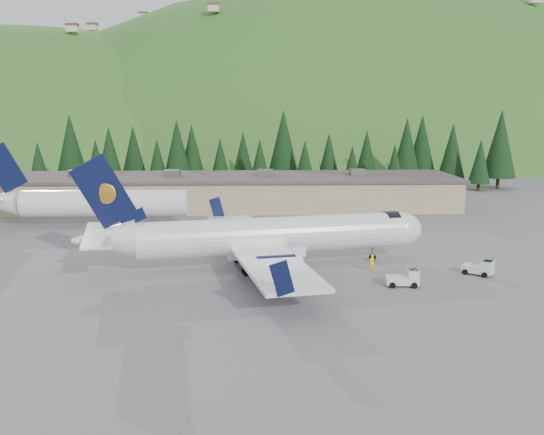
{
  "coord_description": "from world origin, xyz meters",
  "views": [
    {
      "loc": [
        -2.18,
        -59.3,
        15.75
      ],
      "look_at": [
        0.0,
        6.0,
        4.0
      ],
      "focal_mm": 40.0,
      "sensor_mm": 36.0,
      "label": 1
    }
  ],
  "objects_px": {
    "terminal_building": "(234,191)",
    "ramp_worker": "(372,263)",
    "baggage_tug_a": "(405,278)",
    "airliner": "(264,237)",
    "second_airliner": "(83,203)",
    "baggage_tug_b": "(480,268)"
  },
  "relations": [
    {
      "from": "terminal_building",
      "to": "ramp_worker",
      "type": "xyz_separation_m",
      "value": [
        14.57,
        -39.95,
        -1.77
      ]
    },
    {
      "from": "second_airliner",
      "to": "ramp_worker",
      "type": "relative_size",
      "value": 16.13
    },
    {
      "from": "second_airliner",
      "to": "terminal_building",
      "type": "distance_m",
      "value": 25.55
    },
    {
      "from": "airliner",
      "to": "second_airliner",
      "type": "xyz_separation_m",
      "value": [
        -23.91,
        22.21,
        0.19
      ]
    },
    {
      "from": "baggage_tug_a",
      "to": "ramp_worker",
      "type": "xyz_separation_m",
      "value": [
        -2.02,
        5.11,
        0.16
      ]
    },
    {
      "from": "airliner",
      "to": "terminal_building",
      "type": "distance_m",
      "value": 38.42
    },
    {
      "from": "baggage_tug_a",
      "to": "terminal_building",
      "type": "height_order",
      "value": "terminal_building"
    },
    {
      "from": "baggage_tug_b",
      "to": "ramp_worker",
      "type": "distance_m",
      "value": 10.31
    },
    {
      "from": "terminal_building",
      "to": "ramp_worker",
      "type": "distance_m",
      "value": 42.56
    },
    {
      "from": "baggage_tug_a",
      "to": "terminal_building",
      "type": "xyz_separation_m",
      "value": [
        -16.59,
        45.07,
        1.93
      ]
    },
    {
      "from": "baggage_tug_b",
      "to": "second_airliner",
      "type": "bearing_deg",
      "value": -170.59
    },
    {
      "from": "airliner",
      "to": "second_airliner",
      "type": "distance_m",
      "value": 32.63
    },
    {
      "from": "airliner",
      "to": "ramp_worker",
      "type": "relative_size",
      "value": 20.7
    },
    {
      "from": "second_airliner",
      "to": "baggage_tug_b",
      "type": "height_order",
      "value": "second_airliner"
    },
    {
      "from": "baggage_tug_b",
      "to": "terminal_building",
      "type": "height_order",
      "value": "terminal_building"
    },
    {
      "from": "ramp_worker",
      "to": "terminal_building",
      "type": "bearing_deg",
      "value": -96.87
    },
    {
      "from": "baggage_tug_a",
      "to": "ramp_worker",
      "type": "height_order",
      "value": "ramp_worker"
    },
    {
      "from": "baggage_tug_a",
      "to": "ramp_worker",
      "type": "relative_size",
      "value": 1.76
    },
    {
      "from": "airliner",
      "to": "baggage_tug_b",
      "type": "bearing_deg",
      "value": -20.99
    },
    {
      "from": "airliner",
      "to": "baggage_tug_b",
      "type": "distance_m",
      "value": 21.17
    },
    {
      "from": "baggage_tug_b",
      "to": "ramp_worker",
      "type": "relative_size",
      "value": 1.8
    },
    {
      "from": "terminal_building",
      "to": "baggage_tug_a",
      "type": "bearing_deg",
      "value": -69.79
    }
  ]
}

